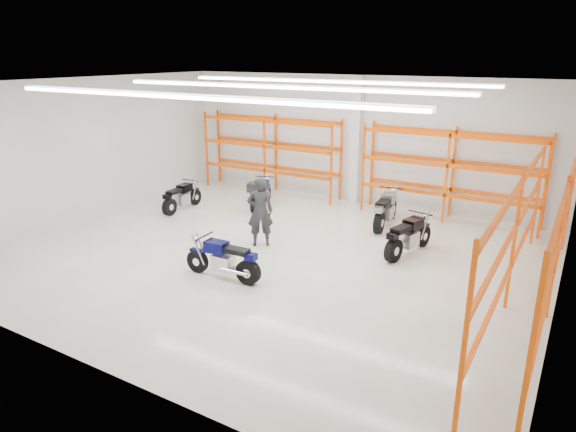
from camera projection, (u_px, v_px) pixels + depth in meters
The scene contains 12 objects.
ground at pixel (268, 253), 13.99m from camera, with size 14.00×14.00×0.00m, color beige.
room_shell at pixel (267, 133), 13.01m from camera, with size 14.02×12.02×4.51m.
motorcycle_main at pixel (225, 261), 12.27m from camera, with size 2.09×0.69×1.02m.
motorcycle_back_a at pixel (181, 198), 17.64m from camera, with size 0.66×2.00×0.98m.
motorcycle_back_b at pixel (260, 194), 17.83m from camera, with size 0.95×2.12×1.11m.
motorcycle_back_c at pixel (385, 211), 16.00m from camera, with size 0.76×2.29×1.12m.
motorcycle_back_d at pixel (407, 237), 13.74m from camera, with size 0.86×2.16×1.07m.
standing_man at pixel (260, 212), 14.30m from camera, with size 0.73×0.48×1.99m, color black.
structural_column at pixel (356, 141), 18.07m from camera, with size 0.32×0.32×4.50m, color white.
pallet_racking_back_left at pixel (270, 147), 19.59m from camera, with size 5.67×0.87×3.00m.
pallet_racking_back_right at pixel (450, 166), 16.28m from camera, with size 5.67×0.87×3.00m.
pallet_racking_side at pixel (538, 231), 10.28m from camera, with size 0.87×9.07×3.00m.
Camera 1 is at (7.12, -10.91, 5.23)m, focal length 32.00 mm.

